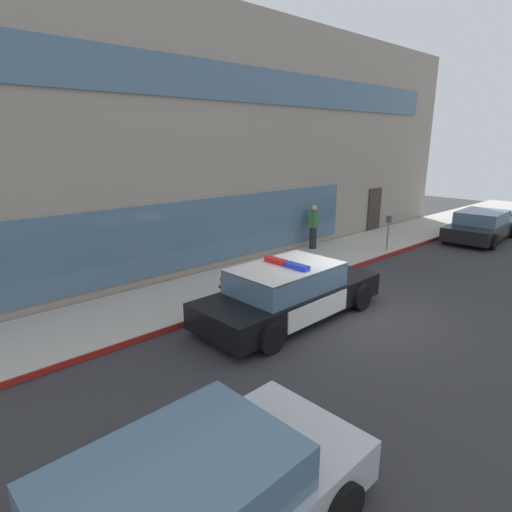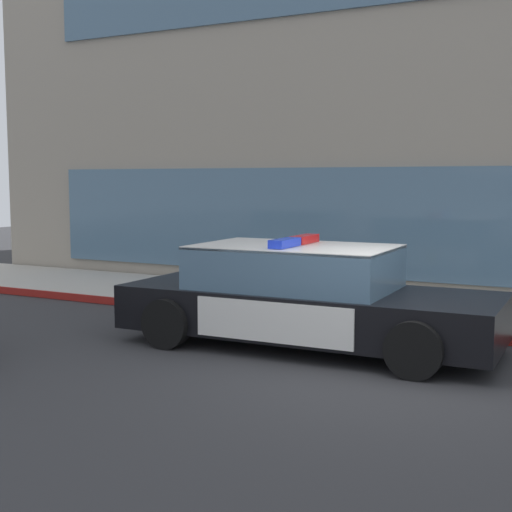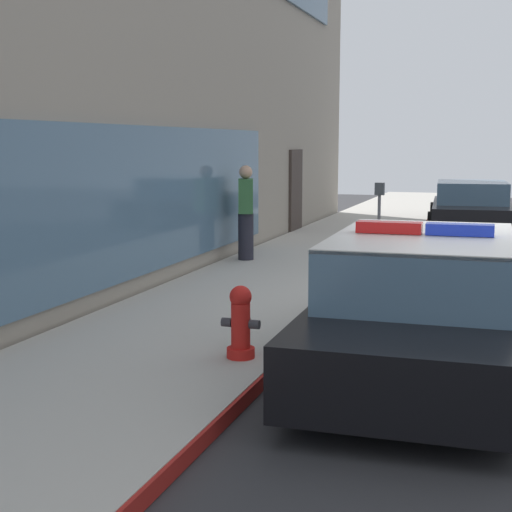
{
  "view_description": "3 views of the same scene",
  "coord_description": "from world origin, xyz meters",
  "px_view_note": "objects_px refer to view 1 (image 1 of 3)",
  "views": [
    {
      "loc": [
        -8.53,
        -5.74,
        4.27
      ],
      "look_at": [
        -1.07,
        2.41,
        1.2
      ],
      "focal_mm": 29.34,
      "sensor_mm": 36.0,
      "label": 1
    },
    {
      "loc": [
        2.39,
        -7.92,
        2.27
      ],
      "look_at": [
        -2.66,
        1.74,
        1.09
      ],
      "focal_mm": 49.77,
      "sensor_mm": 36.0,
      "label": 2
    },
    {
      "loc": [
        -8.99,
        0.05,
        2.26
      ],
      "look_at": [
        -2.44,
        2.22,
        1.22
      ],
      "focal_mm": 52.99,
      "sensor_mm": 36.0,
      "label": 3
    }
  ],
  "objects_px": {
    "police_cruiser": "(290,292)",
    "pedestrian_on_sidewalk": "(313,227)",
    "fire_hydrant": "(224,288)",
    "parking_meter": "(388,227)",
    "car_down_street": "(481,226)"
  },
  "relations": [
    {
      "from": "police_cruiser",
      "to": "fire_hydrant",
      "type": "bearing_deg",
      "value": 111.41
    },
    {
      "from": "fire_hydrant",
      "to": "pedestrian_on_sidewalk",
      "type": "xyz_separation_m",
      "value": [
        6.02,
        2.03,
        0.51
      ]
    },
    {
      "from": "police_cruiser",
      "to": "fire_hydrant",
      "type": "distance_m",
      "value": 1.84
    },
    {
      "from": "car_down_street",
      "to": "police_cruiser",
      "type": "bearing_deg",
      "value": 176.19
    },
    {
      "from": "car_down_street",
      "to": "pedestrian_on_sidewalk",
      "type": "height_order",
      "value": "pedestrian_on_sidewalk"
    },
    {
      "from": "parking_meter",
      "to": "car_down_street",
      "type": "bearing_deg",
      "value": -16.52
    },
    {
      "from": "fire_hydrant",
      "to": "parking_meter",
      "type": "xyz_separation_m",
      "value": [
        7.92,
        -0.08,
        0.58
      ]
    },
    {
      "from": "car_down_street",
      "to": "parking_meter",
      "type": "bearing_deg",
      "value": 159.25
    },
    {
      "from": "police_cruiser",
      "to": "parking_meter",
      "type": "xyz_separation_m",
      "value": [
        7.21,
        1.61,
        0.4
      ]
    },
    {
      "from": "pedestrian_on_sidewalk",
      "to": "fire_hydrant",
      "type": "bearing_deg",
      "value": -89.91
    },
    {
      "from": "police_cruiser",
      "to": "pedestrian_on_sidewalk",
      "type": "relative_size",
      "value": 2.99
    },
    {
      "from": "fire_hydrant",
      "to": "parking_meter",
      "type": "bearing_deg",
      "value": -0.55
    },
    {
      "from": "police_cruiser",
      "to": "parking_meter",
      "type": "bearing_deg",
      "value": 11.3
    },
    {
      "from": "fire_hydrant",
      "to": "car_down_street",
      "type": "relative_size",
      "value": 0.16
    },
    {
      "from": "pedestrian_on_sidewalk",
      "to": "parking_meter",
      "type": "distance_m",
      "value": 2.84
    }
  ]
}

